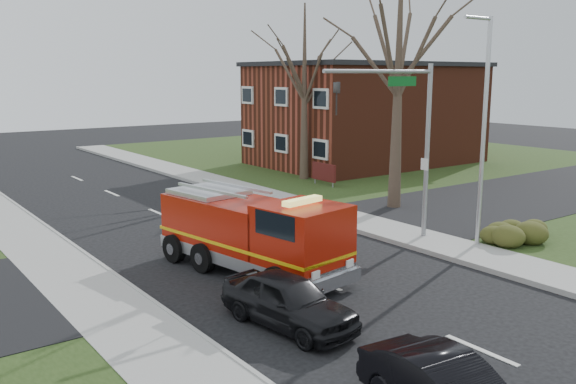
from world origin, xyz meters
TOP-DOWN VIEW (x-y plane):
  - ground at (0.00, 0.00)m, footprint 120.00×120.00m
  - sidewalk_right at (6.20, 0.00)m, footprint 2.40×80.00m
  - sidewalk_left at (-6.20, 0.00)m, footprint 2.40×80.00m
  - cross_street_right at (22.40, 4.00)m, footprint 30.00×8.00m
  - brick_building at (19.00, 18.00)m, footprint 15.40×10.40m
  - health_center_sign at (10.50, 12.50)m, footprint 0.12×2.00m
  - hedge_corner at (9.00, -1.00)m, footprint 2.80×2.00m
  - bare_tree_near at (9.50, 6.00)m, footprint 6.00×6.00m
  - bare_tree_far at (11.00, 15.00)m, footprint 5.25×5.25m
  - traffic_signal_mast at (5.21, 1.50)m, footprint 5.29×0.18m
  - streetlight_pole at (7.14, -0.50)m, footprint 1.48×0.16m
  - fire_engine at (-1.15, 2.03)m, footprint 3.56×7.22m
  - parked_car_maroon at (-2.80, -2.14)m, footprint 2.13×4.20m

SIDE VIEW (x-z plane):
  - ground at x=0.00m, z-range 0.00..0.00m
  - sidewalk_right at x=6.20m, z-range 0.00..0.15m
  - sidewalk_left at x=-6.20m, z-range 0.00..0.15m
  - cross_street_right at x=22.40m, z-range 0.00..0.15m
  - hedge_corner at x=9.00m, z-range 0.13..1.03m
  - parked_car_maroon at x=-2.80m, z-range 0.00..1.37m
  - health_center_sign at x=10.50m, z-range 0.18..1.58m
  - fire_engine at x=-1.15m, z-range -0.13..2.66m
  - brick_building at x=19.00m, z-range 0.03..7.28m
  - streetlight_pole at x=7.14m, z-range 0.35..8.75m
  - traffic_signal_mast at x=5.21m, z-range 1.31..8.11m
  - bare_tree_far at x=11.00m, z-range 1.24..11.74m
  - bare_tree_near at x=9.50m, z-range 1.41..13.41m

